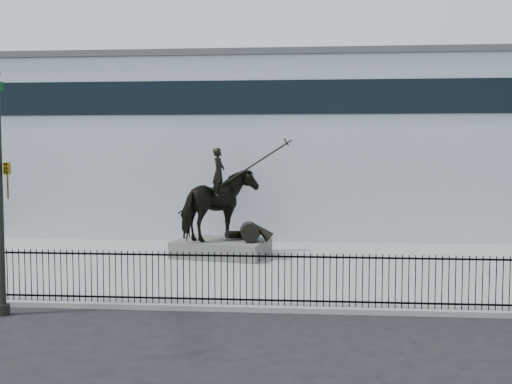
{
  "coord_description": "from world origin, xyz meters",
  "views": [
    {
      "loc": [
        1.28,
        -15.32,
        4.52
      ],
      "look_at": [
        -0.51,
        6.0,
        3.02
      ],
      "focal_mm": 42.0,
      "sensor_mm": 36.0,
      "label": 1
    }
  ],
  "objects": [
    {
      "name": "equestrian_statue",
      "position": [
        -2.11,
        8.88,
        2.27
      ],
      "size": [
        4.61,
        3.34,
        3.98
      ],
      "rotation": [
        0.0,
        0.0,
        -0.2
      ],
      "color": "black",
      "rests_on": "statue_plinth"
    },
    {
      "name": "picket_fence",
      "position": [
        0.0,
        1.25,
        0.9
      ],
      "size": [
        22.1,
        0.1,
        1.5
      ],
      "color": "black",
      "rests_on": "plaza"
    },
    {
      "name": "building",
      "position": [
        0.0,
        20.0,
        4.5
      ],
      "size": [
        44.0,
        14.0,
        9.0
      ],
      "primitive_type": "cube",
      "color": "silver",
      "rests_on": "ground"
    },
    {
      "name": "statue_plinth",
      "position": [
        -2.18,
        8.89,
        0.49
      ],
      "size": [
        4.09,
        3.2,
        0.69
      ],
      "primitive_type": "cube",
      "rotation": [
        0.0,
        0.0,
        -0.2
      ],
      "color": "#4F4C48",
      "rests_on": "plaza"
    },
    {
      "name": "ground",
      "position": [
        0.0,
        0.0,
        0.0
      ],
      "size": [
        120.0,
        120.0,
        0.0
      ],
      "primitive_type": "plane",
      "color": "black",
      "rests_on": "ground"
    },
    {
      "name": "plaza",
      "position": [
        0.0,
        7.0,
        0.07
      ],
      "size": [
        30.0,
        12.0,
        0.15
      ],
      "primitive_type": "cube",
      "color": "gray",
      "rests_on": "ground"
    }
  ]
}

